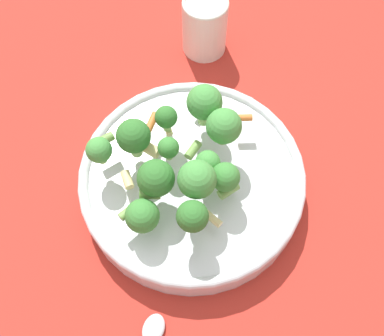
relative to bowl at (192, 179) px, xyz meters
The scene contains 4 objects.
ground_plane 0.03m from the bowl, ahead, with size 3.00×3.00×0.00m, color #B72D23.
bowl is the anchor object (origin of this frame).
pasta_salad 0.07m from the bowl, 128.88° to the right, with size 0.19×0.22×0.08m.
cup 0.26m from the bowl, 120.66° to the left, with size 0.07×0.07×0.09m.
Camera 1 is at (0.15, -0.21, 0.57)m, focal length 42.00 mm.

